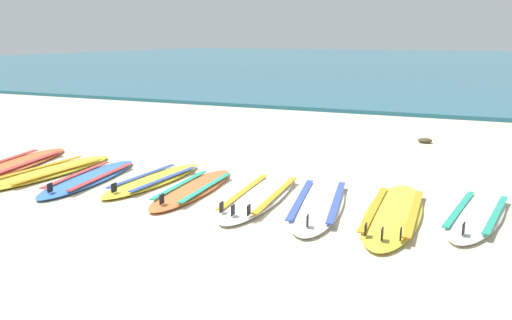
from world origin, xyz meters
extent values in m
plane|color=beige|center=(0.00, 0.00, 0.00)|extent=(80.00, 80.00, 0.00)
cube|color=#23667A|center=(0.00, 37.76, 0.05)|extent=(80.00, 60.00, 0.10)
ellipsoid|color=orange|center=(-3.59, 0.26, 0.04)|extent=(1.04, 2.49, 0.07)
cube|color=#D13838|center=(-3.81, 0.22, 0.08)|extent=(0.40, 1.68, 0.01)
cube|color=#D13838|center=(-3.38, 0.30, 0.08)|extent=(0.40, 1.68, 0.01)
ellipsoid|color=yellow|center=(-2.80, 0.15, 0.04)|extent=(0.68, 2.29, 0.07)
cube|color=gold|center=(-3.01, 0.16, 0.08)|extent=(0.16, 1.59, 0.01)
cube|color=gold|center=(-2.60, 0.14, 0.08)|extent=(0.16, 1.59, 0.01)
ellipsoid|color=#3875CC|center=(-2.06, 0.11, 0.04)|extent=(0.79, 2.14, 0.07)
cube|color=#D13838|center=(-2.25, 0.08, 0.08)|extent=(0.26, 1.46, 0.01)
cube|color=#D13838|center=(-1.88, 0.13, 0.08)|extent=(0.26, 1.46, 0.01)
cube|color=black|center=(-1.96, -0.70, 0.12)|extent=(0.02, 0.09, 0.11)
ellipsoid|color=yellow|center=(-1.22, 0.36, 0.04)|extent=(0.59, 1.98, 0.07)
cube|color=#334CB2|center=(-1.40, 0.37, 0.08)|extent=(0.14, 1.37, 0.01)
cube|color=#334CB2|center=(-1.05, 0.35, 0.08)|extent=(0.14, 1.37, 0.01)
cube|color=black|center=(-1.26, -0.40, 0.12)|extent=(0.02, 0.09, 0.11)
ellipsoid|color=orange|center=(-0.54, 0.21, 0.04)|extent=(0.62, 2.01, 0.07)
cube|color=teal|center=(-0.72, 0.20, 0.08)|extent=(0.16, 1.39, 0.01)
cube|color=teal|center=(-0.36, 0.22, 0.08)|extent=(0.16, 1.39, 0.01)
cube|color=black|center=(-0.49, -0.56, 0.12)|extent=(0.02, 0.09, 0.11)
ellipsoid|color=white|center=(0.34, 0.27, 0.04)|extent=(0.72, 2.26, 0.07)
cube|color=gold|center=(0.14, 0.26, 0.08)|extent=(0.19, 1.56, 0.01)
cube|color=gold|center=(0.54, 0.29, 0.08)|extent=(0.19, 1.56, 0.01)
cube|color=black|center=(0.40, -0.59, 0.12)|extent=(0.02, 0.09, 0.11)
cube|color=black|center=(0.24, -0.54, 0.12)|extent=(0.02, 0.09, 0.11)
cube|color=black|center=(0.55, -0.52, 0.12)|extent=(0.02, 0.09, 0.11)
ellipsoid|color=white|center=(1.05, 0.27, 0.04)|extent=(0.96, 2.32, 0.07)
cube|color=#334CB2|center=(0.85, 0.24, 0.08)|extent=(0.36, 1.57, 0.01)
cube|color=#334CB2|center=(1.25, 0.31, 0.08)|extent=(0.36, 1.57, 0.01)
cube|color=black|center=(1.21, -0.59, 0.12)|extent=(0.03, 0.09, 0.11)
ellipsoid|color=yellow|center=(1.90, 0.24, 0.04)|extent=(0.70, 2.34, 0.07)
cube|color=gold|center=(1.69, 0.23, 0.08)|extent=(0.17, 1.62, 0.01)
cube|color=gold|center=(2.11, 0.25, 0.08)|extent=(0.17, 1.62, 0.01)
cube|color=black|center=(1.95, -0.66, 0.12)|extent=(0.02, 0.09, 0.11)
cube|color=black|center=(1.78, -0.61, 0.12)|extent=(0.02, 0.09, 0.11)
cube|color=black|center=(2.10, -0.59, 0.12)|extent=(0.02, 0.09, 0.11)
ellipsoid|color=silver|center=(2.72, 0.56, 0.04)|extent=(0.76, 2.06, 0.07)
cube|color=teal|center=(2.54, 0.58, 0.08)|extent=(0.25, 1.41, 0.01)
cube|color=teal|center=(2.90, 0.54, 0.08)|extent=(0.25, 1.41, 0.01)
cube|color=black|center=(2.62, -0.22, 0.12)|extent=(0.02, 0.09, 0.11)
ellipsoid|color=#4C4228|center=(1.71, 4.60, 0.04)|extent=(0.25, 0.20, 0.09)
camera|label=1|loc=(2.75, -5.35, 1.88)|focal=37.82mm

